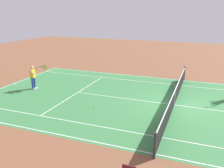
% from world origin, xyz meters
% --- Properties ---
extents(ground_plane, '(60.00, 60.00, 0.00)m').
position_xyz_m(ground_plane, '(0.00, 0.00, 0.00)').
color(ground_plane, brown).
extents(court_slab, '(24.20, 11.40, 0.00)m').
position_xyz_m(court_slab, '(0.00, 0.00, 0.00)').
color(court_slab, '#387A42').
rests_on(court_slab, ground_plane).
extents(court_line_markings, '(23.85, 11.05, 0.01)m').
position_xyz_m(court_line_markings, '(0.00, 0.00, 0.00)').
color(court_line_markings, white).
rests_on(court_line_markings, ground_plane).
extents(tennis_net, '(0.10, 11.70, 1.08)m').
position_xyz_m(tennis_net, '(0.00, 0.00, 0.49)').
color(tennis_net, '#2D2D33').
rests_on(tennis_net, ground_plane).
extents(tennis_player_near, '(1.04, 0.80, 1.70)m').
position_xyz_m(tennis_player_near, '(9.66, 0.39, 0.93)').
color(tennis_player_near, navy).
rests_on(tennis_player_near, ground_plane).
extents(tennis_ball, '(0.07, 0.07, 0.07)m').
position_xyz_m(tennis_ball, '(4.21, 2.03, 0.03)').
color(tennis_ball, '#CCE01E').
rests_on(tennis_ball, ground_plane).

